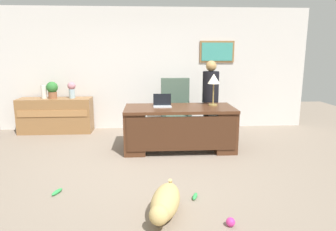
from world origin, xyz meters
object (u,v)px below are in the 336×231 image
desk_lamp (214,81)px  potted_plant (52,89)px  vase_empty (44,92)px  dog_lying (165,203)px  person_standing (210,100)px  armchair (176,111)px  dog_toy_ball (231,222)px  laptop (162,103)px  vase_with_flowers (72,89)px  credenza (56,115)px  desk (179,127)px  dog_toy_bone (57,192)px  dog_toy_plush (195,196)px

desk_lamp → potted_plant: 3.47m
vase_empty → potted_plant: size_ratio=0.79×
dog_lying → vase_empty: size_ratio=3.07×
person_standing → vase_empty: (-3.47, 0.72, 0.09)m
desk_lamp → person_standing: bearing=84.4°
armchair → dog_toy_ball: armchair is taller
laptop → vase_with_flowers: size_ratio=0.91×
person_standing → vase_with_flowers: 2.97m
credenza → person_standing: person_standing is taller
desk → potted_plant: bearing=152.1°
vase_empty → dog_toy_bone: 3.36m
potted_plant → dog_toy_ball: 4.93m
potted_plant → armchair: bearing=-7.5°
desk_lamp → dog_toy_ball: 2.95m
vase_with_flowers → dog_lying: bearing=-63.6°
vase_with_flowers → vase_empty: vase_with_flowers is taller
dog_lying → vase_empty: (-2.41, 3.66, 0.74)m
dog_toy_plush → armchair: bearing=89.7°
vase_empty → potted_plant: bearing=0.0°
person_standing → dog_toy_ball: 3.30m
vase_with_flowers → person_standing: bearing=-14.0°
dog_toy_plush → person_standing: bearing=75.2°
desk → dog_toy_bone: bearing=-135.5°
person_standing → vase_with_flowers: size_ratio=4.45×
vase_with_flowers → potted_plant: 0.41m
credenza → potted_plant: size_ratio=4.30×
dog_lying → vase_empty: 4.44m
desk → laptop: 0.52m
desk → armchair: armchair is taller
dog_lying → dog_toy_ball: 0.70m
armchair → laptop: 1.03m
desk → dog_toy_plush: 1.94m
person_standing → dog_lying: bearing=-109.8°
potted_plant → credenza: bearing=-2.3°
credenza → person_standing: size_ratio=0.98×
vase_empty → vase_with_flowers: bearing=0.0°
desk → credenza: size_ratio=1.25×
dog_lying → potted_plant: 4.36m
person_standing → desk: bearing=-135.5°
credenza → potted_plant: (-0.04, 0.00, 0.57)m
desk → laptop: bearing=161.0°
desk_lamp → dog_lying: bearing=-112.5°
dog_lying → vase_empty: bearing=123.4°
desk → person_standing: person_standing is taller
credenza → desk_lamp: desk_lamp is taller
desk → vase_empty: bearing=153.6°
dog_lying → desk_lamp: 2.85m
potted_plant → vase_with_flowers: bearing=0.0°
person_standing → dog_toy_ball: (-0.41, -3.18, -0.76)m
credenza → potted_plant: 0.58m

